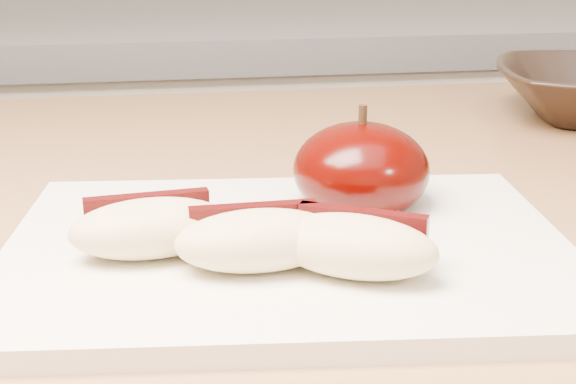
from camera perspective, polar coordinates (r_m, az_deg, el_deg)
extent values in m
cube|color=silver|center=(1.31, -7.83, -9.20)|extent=(2.40, 0.60, 0.90)
cube|color=slate|center=(1.17, -8.87, 11.65)|extent=(2.40, 0.62, 0.04)
cube|color=#92603F|center=(0.49, -6.97, -2.77)|extent=(1.64, 0.64, 0.04)
cube|color=silver|center=(0.40, 0.00, -4.18)|extent=(0.29, 0.23, 0.01)
ellipsoid|color=#2E0200|center=(0.44, 5.22, 1.55)|extent=(0.09, 0.09, 0.05)
cylinder|color=black|center=(0.43, 5.34, 5.46)|extent=(0.00, 0.00, 0.01)
ellipsoid|color=beige|center=(0.38, -9.69, -2.55)|extent=(0.08, 0.04, 0.03)
cube|color=black|center=(0.39, -9.94, -1.89)|extent=(0.06, 0.01, 0.03)
ellipsoid|color=beige|center=(0.36, -2.09, -3.45)|extent=(0.08, 0.04, 0.03)
cube|color=black|center=(0.37, -2.46, -2.70)|extent=(0.06, 0.01, 0.03)
ellipsoid|color=beige|center=(0.35, 4.66, -3.85)|extent=(0.08, 0.07, 0.03)
cube|color=black|center=(0.37, 5.29, -3.11)|extent=(0.06, 0.03, 0.03)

